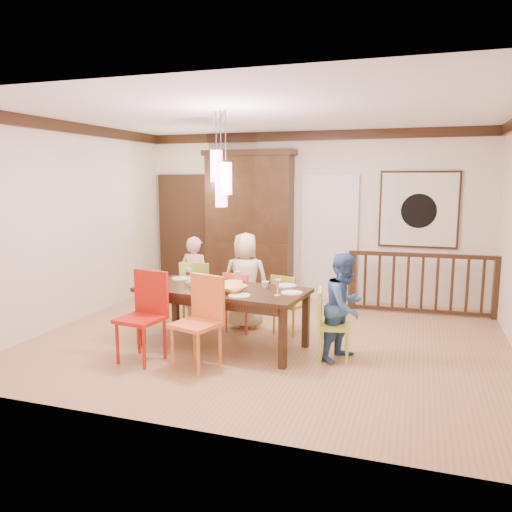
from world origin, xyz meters
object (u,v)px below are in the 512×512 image
(chair_far_left, at_px, (199,288))
(china_hutch, at_px, (249,224))
(person_far_left, at_px, (195,280))
(person_end_right, at_px, (345,306))
(person_far_mid, at_px, (245,280))
(chair_end_right, at_px, (334,320))
(balustrade, at_px, (422,282))
(dining_table, at_px, (222,295))

(chair_far_left, height_order, china_hutch, china_hutch)
(person_far_left, distance_m, person_end_right, 2.43)
(chair_far_left, xyz_separation_m, person_end_right, (2.19, -0.72, 0.09))
(china_hutch, height_order, person_far_mid, china_hutch)
(person_far_mid, bearing_deg, chair_end_right, 137.72)
(chair_end_right, relative_size, balustrade, 0.37)
(china_hutch, relative_size, person_far_left, 2.03)
(person_far_left, relative_size, person_end_right, 1.01)
(chair_end_right, bearing_deg, balustrade, -30.57)
(person_far_mid, bearing_deg, dining_table, 79.68)
(chair_end_right, distance_m, balustrade, 2.60)
(balustrade, height_order, person_far_left, person_far_left)
(balustrade, bearing_deg, chair_end_right, -114.70)
(person_far_left, xyz_separation_m, person_far_mid, (0.78, 0.00, 0.04))
(person_far_mid, height_order, person_end_right, person_far_mid)
(china_hutch, bearing_deg, chair_far_left, -92.70)
(china_hutch, distance_m, balustrade, 3.09)
(chair_far_left, bearing_deg, person_end_right, 155.93)
(chair_far_left, relative_size, person_far_mid, 0.70)
(person_end_right, bearing_deg, balustrade, 3.88)
(china_hutch, distance_m, person_end_right, 3.48)
(balustrade, distance_m, person_far_left, 3.51)
(dining_table, bearing_deg, person_far_mid, 96.02)
(person_far_mid, bearing_deg, balustrade, -157.39)
(dining_table, xyz_separation_m, balustrade, (2.39, 2.38, -0.17))
(person_far_left, height_order, person_end_right, person_far_left)
(chair_far_left, height_order, person_far_left, person_far_left)
(person_far_left, height_order, person_far_mid, person_far_mid)
(person_far_mid, bearing_deg, person_end_right, 141.44)
(chair_end_right, distance_m, person_far_left, 2.36)
(china_hutch, bearing_deg, person_far_mid, -72.74)
(balustrade, xyz_separation_m, person_far_mid, (-2.38, -1.53, 0.18))
(chair_far_left, bearing_deg, chair_end_right, 153.49)
(chair_far_left, bearing_deg, person_far_mid, -177.27)
(dining_table, bearing_deg, balustrade, 51.24)
(dining_table, height_order, china_hutch, china_hutch)
(chair_end_right, distance_m, china_hutch, 3.50)
(dining_table, distance_m, chair_far_left, 1.02)
(chair_end_right, distance_m, person_end_right, 0.20)
(person_far_left, bearing_deg, person_far_mid, -173.89)
(chair_end_right, xyz_separation_m, person_end_right, (0.11, 0.06, 0.15))
(chair_end_right, xyz_separation_m, person_far_left, (-2.19, 0.88, 0.16))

